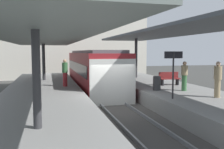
% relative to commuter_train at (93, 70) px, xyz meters
% --- Properties ---
extents(ground_plane, '(80.00, 80.00, 0.00)m').
position_rel_commuter_train_xyz_m(ground_plane, '(0.00, -7.23, -1.73)').
color(ground_plane, '#383835').
extents(platform_left, '(4.40, 28.00, 1.00)m').
position_rel_commuter_train_xyz_m(platform_left, '(-3.80, -7.23, -1.23)').
color(platform_left, gray).
rests_on(platform_left, ground_plane).
extents(platform_right, '(4.40, 28.00, 1.00)m').
position_rel_commuter_train_xyz_m(platform_right, '(3.80, -7.23, -1.23)').
color(platform_right, gray).
rests_on(platform_right, ground_plane).
extents(track_ballast, '(3.20, 28.00, 0.20)m').
position_rel_commuter_train_xyz_m(track_ballast, '(0.00, -7.23, -1.63)').
color(track_ballast, '#423F3D').
rests_on(track_ballast, ground_plane).
extents(rail_near_side, '(0.08, 28.00, 0.14)m').
position_rel_commuter_train_xyz_m(rail_near_side, '(-0.72, -7.23, -1.46)').
color(rail_near_side, slate).
rests_on(rail_near_side, track_ballast).
extents(rail_far_side, '(0.08, 28.00, 0.14)m').
position_rel_commuter_train_xyz_m(rail_far_side, '(0.72, -7.23, -1.46)').
color(rail_far_side, slate).
rests_on(rail_far_side, track_ballast).
extents(commuter_train, '(2.78, 12.51, 3.10)m').
position_rel_commuter_train_xyz_m(commuter_train, '(0.00, 0.00, 0.00)').
color(commuter_train, maroon).
rests_on(commuter_train, track_ballast).
extents(canopy_left, '(4.18, 21.00, 2.97)m').
position_rel_commuter_train_xyz_m(canopy_left, '(-3.80, -5.83, 2.13)').
color(canopy_left, '#333335').
rests_on(canopy_left, platform_left).
extents(canopy_right, '(4.18, 21.00, 3.48)m').
position_rel_commuter_train_xyz_m(canopy_right, '(3.80, -5.83, 2.62)').
color(canopy_right, '#333335').
rests_on(canopy_right, platform_right).
extents(platform_bench, '(1.40, 0.41, 0.86)m').
position_rel_commuter_train_xyz_m(platform_bench, '(4.28, -4.64, -0.26)').
color(platform_bench, black).
rests_on(platform_bench, platform_right).
extents(platform_sign, '(0.90, 0.08, 2.21)m').
position_rel_commuter_train_xyz_m(platform_sign, '(2.12, -9.09, 0.90)').
color(platform_sign, '#262628').
rests_on(platform_sign, platform_right).
extents(litter_bin, '(0.44, 0.44, 0.80)m').
position_rel_commuter_train_xyz_m(litter_bin, '(2.53, -6.47, -0.33)').
color(litter_bin, '#2D2D30').
rests_on(litter_bin, platform_right).
extents(passenger_near_bench, '(0.36, 0.36, 1.66)m').
position_rel_commuter_train_xyz_m(passenger_near_bench, '(3.94, -7.03, 0.13)').
color(passenger_near_bench, '#386B3D').
rests_on(passenger_near_bench, platform_right).
extents(passenger_mid_platform, '(0.36, 0.36, 1.74)m').
position_rel_commuter_train_xyz_m(passenger_mid_platform, '(4.38, -9.29, 0.18)').
color(passenger_mid_platform, '#998460').
rests_on(passenger_mid_platform, platform_right).
extents(passenger_far_end, '(0.36, 0.36, 1.73)m').
position_rel_commuter_train_xyz_m(passenger_far_end, '(-2.45, -3.50, 0.17)').
color(passenger_far_end, maroon).
rests_on(passenger_far_end, platform_left).
extents(station_building_backdrop, '(18.00, 6.00, 11.00)m').
position_rel_commuter_train_xyz_m(station_building_backdrop, '(-0.38, 12.77, 3.77)').
color(station_building_backdrop, beige).
rests_on(station_building_backdrop, ground_plane).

